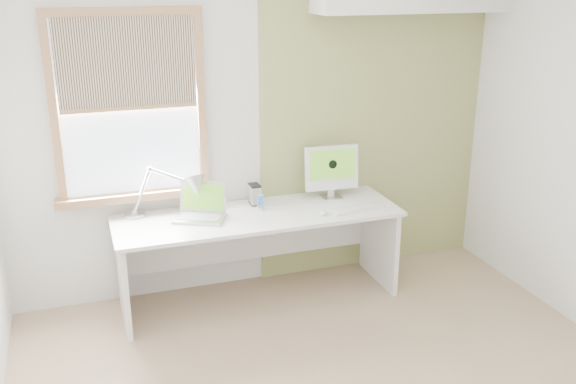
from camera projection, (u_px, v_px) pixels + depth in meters
name	position (u px, v px, depth m)	size (l,w,h in m)	color
room	(349.00, 199.00, 3.55)	(4.04, 3.54, 2.64)	tan
accent_wall	(374.00, 121.00, 5.41)	(2.00, 0.02, 2.60)	#909D5D
window	(130.00, 108.00, 4.70)	(1.20, 0.14, 1.42)	#8B6141
desk	(256.00, 234.00, 5.05)	(2.20, 0.70, 0.73)	white
desk_lamp	(184.00, 190.00, 4.84)	(0.67, 0.36, 0.39)	silver
laptop	(201.00, 209.00, 4.85)	(0.45, 0.42, 0.25)	silver
phone_dock	(260.00, 205.00, 5.02)	(0.07, 0.07, 0.12)	silver
external_drive	(255.00, 194.00, 5.11)	(0.08, 0.13, 0.16)	silver
imac	(332.00, 169.00, 5.22)	(0.45, 0.15, 0.43)	silver
keyboard	(358.00, 208.00, 5.02)	(0.46, 0.18, 0.02)	white
mouse	(324.00, 213.00, 4.91)	(0.06, 0.09, 0.03)	white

